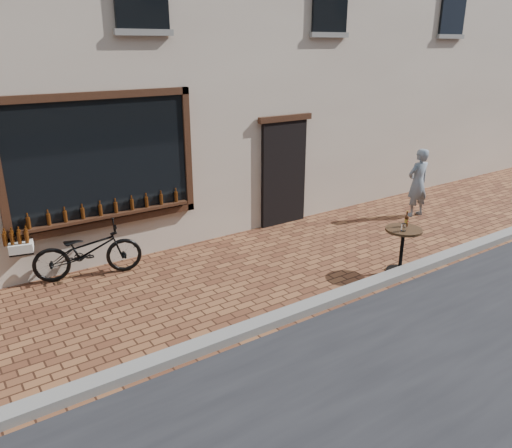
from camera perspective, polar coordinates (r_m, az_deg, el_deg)
ground at (r=7.37m, az=7.68°, el=-10.18°), size 90.00×90.00×0.00m
kerb at (r=7.47m, az=6.67°, el=-9.17°), size 90.00×0.25×0.12m
cargo_bicycle at (r=8.70m, az=-18.94°, el=-2.87°), size 2.12×0.99×0.98m
bistro_table at (r=8.72m, az=16.41°, el=-1.88°), size 0.61×0.61×1.05m
pedestrian at (r=11.70m, az=18.00°, el=4.51°), size 0.59×0.41×1.53m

